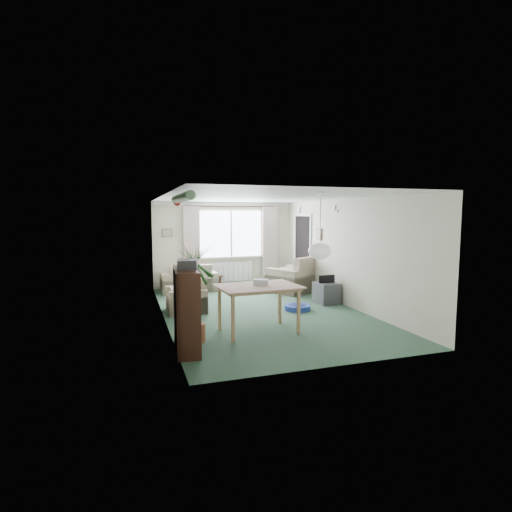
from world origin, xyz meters
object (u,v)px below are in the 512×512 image
object	(u,v)px
sofa	(189,277)
houseplant	(195,293)
dining_table	(258,309)
pet_bed	(297,307)
tv_cube	(327,293)
armchair_corner	(292,274)
bookshelf	(186,310)
armchair_left	(186,294)
coffee_table	(205,283)

from	to	relation	value
sofa	houseplant	xyz separation A→B (m)	(-0.55, -4.36, 0.44)
dining_table	pet_bed	distance (m)	1.85
tv_cube	dining_table	bearing A→B (deg)	-146.49
armchair_corner	bookshelf	size ratio (longest dim) A/B	0.84
armchair_left	bookshelf	distance (m)	2.47
houseplant	tv_cube	xyz separation A→B (m)	(3.35, 1.85, -0.56)
bookshelf	houseplant	size ratio (longest dim) A/B	0.77
armchair_corner	coffee_table	distance (m)	2.39
sofa	armchair_corner	xyz separation A→B (m)	(2.58, -1.00, 0.11)
bookshelf	pet_bed	world-z (taller)	bookshelf
armchair_corner	houseplant	xyz separation A→B (m)	(-3.12, -3.36, 0.33)
armchair_left	pet_bed	bearing A→B (deg)	74.56
bookshelf	houseplant	bearing A→B (deg)	65.94
sofa	houseplant	size ratio (longest dim) A/B	0.91
bookshelf	armchair_corner	bearing A→B (deg)	52.26
bookshelf	tv_cube	size ratio (longest dim) A/B	2.37
coffee_table	pet_bed	world-z (taller)	coffee_table
coffee_table	houseplant	world-z (taller)	houseplant
sofa	coffee_table	distance (m)	0.46
sofa	bookshelf	distance (m)	4.78
coffee_table	dining_table	bearing A→B (deg)	-87.79
sofa	dining_table	xyz separation A→B (m)	(0.59, -4.16, 0.04)
bookshelf	houseplant	world-z (taller)	houseplant
armchair_left	bookshelf	size ratio (longest dim) A/B	0.66
armchair_corner	tv_cube	xyz separation A→B (m)	(0.22, -1.51, -0.23)
sofa	coffee_table	size ratio (longest dim) A/B	1.69
bookshelf	dining_table	xyz separation A→B (m)	(1.33, 0.55, -0.22)
armchair_left	coffee_table	xyz separation A→B (m)	(0.82, 2.28, -0.17)
pet_bed	sofa	bearing A→B (deg)	123.13
coffee_table	armchair_corner	bearing A→B (deg)	-24.85
tv_cube	pet_bed	xyz separation A→B (m)	(-0.91, -0.40, -0.18)
dining_table	tv_cube	distance (m)	2.77
houseplant	sofa	bearing A→B (deg)	82.80
sofa	tv_cube	bearing A→B (deg)	137.29
houseplant	tv_cube	distance (m)	3.87
armchair_corner	armchair_left	xyz separation A→B (m)	(-2.98, -1.28, -0.10)
armchair_left	armchair_corner	bearing A→B (deg)	113.04
bookshelf	houseplant	distance (m)	0.44
armchair_corner	coffee_table	bearing A→B (deg)	-52.94
coffee_table	pet_bed	xyz separation A→B (m)	(1.47, -2.90, -0.14)
dining_table	sofa	bearing A→B (deg)	98.02
armchair_left	houseplant	bearing A→B (deg)	-4.40
armchair_corner	coffee_table	world-z (taller)	armchair_corner
dining_table	armchair_corner	bearing A→B (deg)	57.82
armchair_left	houseplant	distance (m)	2.13
armchair_left	dining_table	size ratio (longest dim) A/B	0.64
dining_table	coffee_table	bearing A→B (deg)	92.21
dining_table	houseplant	bearing A→B (deg)	-170.14
armchair_corner	armchair_left	size ratio (longest dim) A/B	1.28
coffee_table	houseplant	xyz separation A→B (m)	(-0.97, -4.36, 0.61)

